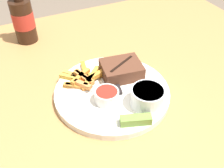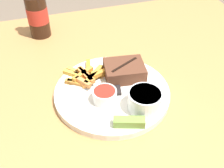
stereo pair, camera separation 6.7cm
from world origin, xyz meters
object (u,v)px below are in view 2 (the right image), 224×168
at_px(coleslaw_cup, 145,99).
at_px(knife_utensil, 116,80).
at_px(steak_portion, 124,70).
at_px(pickle_spear, 130,122).
at_px(beer_bottle, 37,14).
at_px(dinner_plate, 112,92).
at_px(dipping_sauce_cup, 105,95).
at_px(fork_utensil, 82,88).

bearing_deg(coleslaw_cup, knife_utensil, 105.29).
relative_size(steak_portion, pickle_spear, 1.59).
bearing_deg(knife_utensil, beer_bottle, 37.81).
xyz_separation_m(dinner_plate, coleslaw_cup, (0.05, -0.08, 0.04)).
bearing_deg(dipping_sauce_cup, steak_portion, 43.94).
relative_size(coleslaw_cup, pickle_spear, 1.08).
relative_size(pickle_spear, beer_bottle, 0.33).
distance_m(steak_portion, pickle_spear, 0.18).
xyz_separation_m(coleslaw_cup, dipping_sauce_cup, (-0.08, 0.05, -0.01)).
bearing_deg(dinner_plate, beer_bottle, 110.94).
bearing_deg(fork_utensil, dinner_plate, -0.00).
height_order(steak_portion, knife_utensil, steak_portion).
distance_m(coleslaw_cup, pickle_spear, 0.07).
relative_size(dinner_plate, steak_portion, 2.53).
distance_m(dipping_sauce_cup, pickle_spear, 0.10).
bearing_deg(knife_utensil, dipping_sauce_cup, 153.29).
relative_size(dipping_sauce_cup, pickle_spear, 0.81).
bearing_deg(fork_utensil, coleslaw_cup, -19.46).
bearing_deg(steak_portion, knife_utensil, -157.07).
bearing_deg(dinner_plate, steak_portion, 41.82).
distance_m(dinner_plate, knife_utensil, 0.04).
bearing_deg(beer_bottle, pickle_spear, -73.70).
bearing_deg(dinner_plate, dipping_sauce_cup, -132.78).
distance_m(dinner_plate, dipping_sauce_cup, 0.05).
bearing_deg(pickle_spear, beer_bottle, 106.30).
bearing_deg(dipping_sauce_cup, fork_utensil, 125.52).
relative_size(dinner_plate, pickle_spear, 4.03).
xyz_separation_m(fork_utensil, beer_bottle, (-0.07, 0.34, 0.06)).
height_order(coleslaw_cup, fork_utensil, coleslaw_cup).
xyz_separation_m(dipping_sauce_cup, knife_utensil, (0.05, 0.06, -0.01)).
bearing_deg(coleslaw_cup, dinner_plate, 122.82).
bearing_deg(pickle_spear, dinner_plate, 91.31).
xyz_separation_m(dipping_sauce_cup, pickle_spear, (0.03, -0.09, -0.01)).
height_order(pickle_spear, knife_utensil, pickle_spear).
xyz_separation_m(dinner_plate, steak_portion, (0.05, 0.04, 0.03)).
bearing_deg(steak_portion, coleslaw_cup, -87.92).
height_order(pickle_spear, fork_utensil, pickle_spear).
bearing_deg(coleslaw_cup, fork_utensil, 138.14).
bearing_deg(pickle_spear, dipping_sauce_cup, 108.87).
xyz_separation_m(steak_portion, pickle_spear, (-0.05, -0.17, -0.01)).
relative_size(dipping_sauce_cup, knife_utensil, 0.37).
xyz_separation_m(coleslaw_cup, knife_utensil, (-0.03, 0.12, -0.02)).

